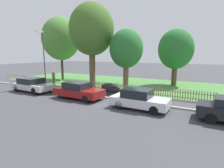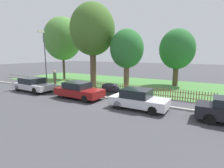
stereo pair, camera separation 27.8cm
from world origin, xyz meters
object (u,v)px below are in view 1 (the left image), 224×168
object	(u,v)px
covered_motorcycle	(111,88)
tree_mid_park	(126,49)
parked_car_black_saloon	(79,90)
tree_behind_motorcycle	(92,30)
parked_car_silver_hatchback	(32,85)
parked_car_navy_estate	(139,99)
tree_nearest_kerb	(61,39)
street_lamp	(43,53)
tree_far_left	(176,49)
pedestrian_near_fence	(54,77)

from	to	relation	value
covered_motorcycle	tree_mid_park	world-z (taller)	tree_mid_park
parked_car_black_saloon	tree_behind_motorcycle	distance (m)	7.60
parked_car_silver_hatchback	parked_car_navy_estate	xyz separation A→B (m)	(11.04, 0.02, -0.02)
parked_car_silver_hatchback	tree_nearest_kerb	world-z (taller)	tree_nearest_kerb
parked_car_navy_estate	street_lamp	bearing A→B (deg)	170.39
tree_far_left	covered_motorcycle	bearing A→B (deg)	-116.52
tree_behind_motorcycle	street_lamp	size ratio (longest dim) A/B	1.50
parked_car_navy_estate	street_lamp	distance (m)	12.03
parked_car_navy_estate	parked_car_black_saloon	bearing A→B (deg)	178.38
tree_nearest_kerb	tree_far_left	xyz separation A→B (m)	(14.79, 2.99, -1.58)
tree_nearest_kerb	pedestrian_near_fence	xyz separation A→B (m)	(3.05, -4.35, -4.71)
covered_motorcycle	pedestrian_near_fence	xyz separation A→B (m)	(-7.80, 0.55, 0.37)
tree_behind_motorcycle	parked_car_navy_estate	bearing A→B (deg)	-33.76
parked_car_navy_estate	tree_nearest_kerb	bearing A→B (deg)	152.48
tree_behind_motorcycle	tree_far_left	bearing A→B (deg)	35.31
parked_car_navy_estate	street_lamp	size ratio (longest dim) A/B	0.64
parked_car_black_saloon	pedestrian_near_fence	distance (m)	6.82
tree_nearest_kerb	street_lamp	world-z (taller)	tree_nearest_kerb
parked_car_navy_estate	pedestrian_near_fence	distance (m)	11.84
pedestrian_near_fence	tree_mid_park	bearing A→B (deg)	81.46
tree_behind_motorcycle	tree_mid_park	world-z (taller)	tree_behind_motorcycle
parked_car_navy_estate	tree_nearest_kerb	xyz separation A→B (m)	(-14.49, 7.41, 5.05)
parked_car_navy_estate	tree_behind_motorcycle	xyz separation A→B (m)	(-7.40, 4.95, 5.48)
pedestrian_near_fence	tree_nearest_kerb	bearing A→B (deg)	-169.35
covered_motorcycle	tree_nearest_kerb	distance (m)	12.94
tree_behind_motorcycle	tree_far_left	distance (m)	9.65
tree_mid_park	tree_far_left	distance (m)	6.35
covered_motorcycle	pedestrian_near_fence	world-z (taller)	pedestrian_near_fence
covered_motorcycle	street_lamp	distance (m)	8.46
parked_car_black_saloon	parked_car_navy_estate	size ratio (longest dim) A/B	1.07
parked_car_black_saloon	tree_far_left	bearing A→B (deg)	61.55
tree_behind_motorcycle	tree_mid_park	size ratio (longest dim) A/B	1.48
pedestrian_near_fence	parked_car_navy_estate	bearing A→B (deg)	50.70
tree_nearest_kerb	tree_behind_motorcycle	world-z (taller)	tree_behind_motorcycle
tree_behind_motorcycle	pedestrian_near_fence	size ratio (longest dim) A/B	5.01
tree_nearest_kerb	tree_far_left	size ratio (longest dim) A/B	1.35
street_lamp	parked_car_silver_hatchback	bearing A→B (deg)	-76.66
tree_behind_motorcycle	tree_mid_park	xyz separation A→B (m)	(3.91, 0.36, -2.05)
tree_behind_motorcycle	tree_mid_park	distance (m)	4.43
tree_behind_motorcycle	pedestrian_near_fence	xyz separation A→B (m)	(-4.04, -1.89, -5.14)
parked_car_navy_estate	tree_mid_park	size ratio (longest dim) A/B	0.63
parked_car_navy_estate	street_lamp	world-z (taller)	street_lamp
covered_motorcycle	street_lamp	size ratio (longest dim) A/B	0.34
parked_car_black_saloon	tree_mid_park	distance (m)	6.47
tree_mid_park	tree_far_left	xyz separation A→B (m)	(3.79, 5.10, 0.04)
parked_car_black_saloon	parked_car_navy_estate	bearing A→B (deg)	-1.12
tree_nearest_kerb	pedestrian_near_fence	world-z (taller)	tree_nearest_kerb
covered_motorcycle	parked_car_navy_estate	bearing A→B (deg)	-30.76
street_lamp	tree_mid_park	bearing A→B (deg)	23.33
parked_car_black_saloon	street_lamp	world-z (taller)	street_lamp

